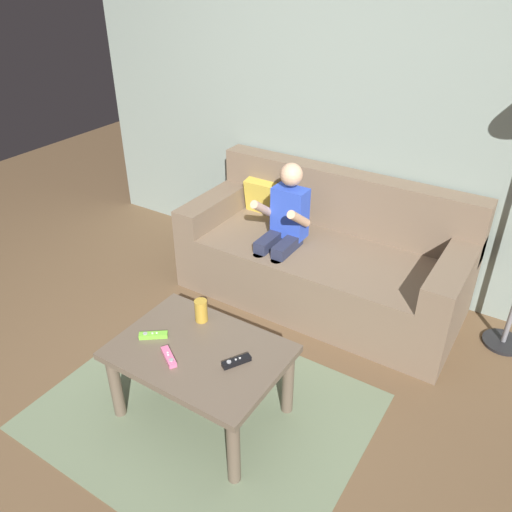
% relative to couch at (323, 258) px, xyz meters
% --- Properties ---
extents(ground_plane, '(8.22, 8.22, 0.00)m').
position_rel_couch_xyz_m(ground_plane, '(-0.12, -1.52, -0.29)').
color(ground_plane, brown).
extents(wall_back, '(4.11, 0.05, 2.50)m').
position_rel_couch_xyz_m(wall_back, '(-0.12, 0.39, 0.96)').
color(wall_back, gray).
rests_on(wall_back, ground).
extents(couch, '(1.84, 0.80, 0.82)m').
position_rel_couch_xyz_m(couch, '(0.00, 0.00, 0.00)').
color(couch, '#75604C').
rests_on(couch, ground).
extents(person_seated_on_couch, '(0.31, 0.38, 0.95)m').
position_rel_couch_xyz_m(person_seated_on_couch, '(-0.22, -0.18, 0.25)').
color(person_seated_on_couch, '#282D47').
rests_on(person_seated_on_couch, ground).
extents(coffee_table, '(0.82, 0.59, 0.43)m').
position_rel_couch_xyz_m(coffee_table, '(-0.04, -1.28, 0.06)').
color(coffee_table, brown).
rests_on(coffee_table, ground).
extents(area_rug, '(1.61, 1.28, 0.01)m').
position_rel_couch_xyz_m(area_rug, '(-0.04, -1.28, -0.29)').
color(area_rug, '#6B7A5B').
rests_on(area_rug, ground).
extents(game_remote_pink_near_edge, '(0.14, 0.10, 0.03)m').
position_rel_couch_xyz_m(game_remote_pink_near_edge, '(-0.12, -1.41, 0.15)').
color(game_remote_pink_near_edge, pink).
rests_on(game_remote_pink_near_edge, coffee_table).
extents(game_remote_lime_center, '(0.13, 0.11, 0.03)m').
position_rel_couch_xyz_m(game_remote_lime_center, '(-0.29, -1.33, 0.15)').
color(game_remote_lime_center, '#72C638').
rests_on(game_remote_lime_center, coffee_table).
extents(game_remote_black_far_corner, '(0.10, 0.14, 0.03)m').
position_rel_couch_xyz_m(game_remote_black_far_corner, '(0.16, -1.27, 0.15)').
color(game_remote_black_far_corner, black).
rests_on(game_remote_black_far_corner, coffee_table).
extents(soda_can, '(0.07, 0.07, 0.12)m').
position_rel_couch_xyz_m(soda_can, '(-0.17, -1.10, 0.20)').
color(soda_can, '#B78C2D').
rests_on(soda_can, coffee_table).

